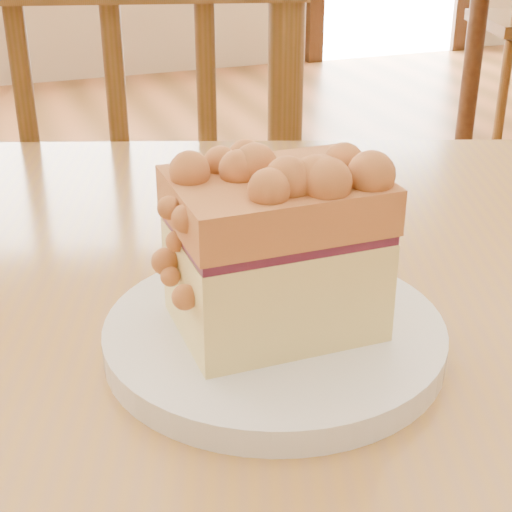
{
  "coord_description": "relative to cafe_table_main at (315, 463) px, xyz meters",
  "views": [
    {
      "loc": [
        -0.17,
        -0.32,
        1.0
      ],
      "look_at": [
        -0.03,
        0.07,
        0.8
      ],
      "focal_mm": 55.0,
      "sensor_mm": 36.0,
      "label": 1
    }
  ],
  "objects": [
    {
      "name": "plate",
      "position": [
        -0.04,
        -0.02,
        0.12
      ],
      "size": [
        0.2,
        0.2,
        0.02
      ],
      "color": "white",
      "rests_on": "cafe_table_main"
    },
    {
      "name": "cafe_chair_main",
      "position": [
        0.0,
        0.57,
        -0.16
      ],
      "size": [
        0.53,
        0.53,
        0.96
      ],
      "rotation": [
        0.0,
        0.0,
        2.87
      ],
      "color": "#583618",
      "rests_on": "ground"
    },
    {
      "name": "cake_slice",
      "position": [
        -0.04,
        -0.02,
        0.18
      ],
      "size": [
        0.12,
        0.08,
        0.11
      ],
      "rotation": [
        0.0,
        0.0,
        -0.0
      ],
      "color": "#F2D489",
      "rests_on": "plate"
    },
    {
      "name": "cafe_table_main",
      "position": [
        0.0,
        0.0,
        0.0
      ],
      "size": [
        1.28,
        1.06,
        0.75
      ],
      "rotation": [
        0.0,
        0.0,
        -0.34
      ],
      "color": "#9D6F3D",
      "rests_on": "ground"
    }
  ]
}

